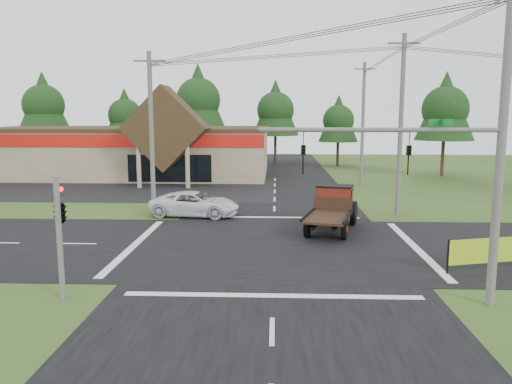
{
  "coord_description": "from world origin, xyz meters",
  "views": [
    {
      "loc": [
        0.08,
        -24.25,
        6.48
      ],
      "look_at": [
        -1.02,
        3.49,
        2.2
      ],
      "focal_mm": 35.0,
      "sensor_mm": 36.0,
      "label": 1
    }
  ],
  "objects": [
    {
      "name": "utility_pole_n",
      "position": [
        8.0,
        22.0,
        5.74
      ],
      "size": [
        2.0,
        0.3,
        11.2
      ],
      "color": "#595651",
      "rests_on": "ground"
    },
    {
      "name": "tree_row_b",
      "position": [
        -20.0,
        42.0,
        6.7
      ],
      "size": [
        5.6,
        5.6,
        10.1
      ],
      "color": "#332316",
      "rests_on": "ground"
    },
    {
      "name": "tree_row_a",
      "position": [
        -30.0,
        40.0,
        8.05
      ],
      "size": [
        6.72,
        6.72,
        12.12
      ],
      "color": "#332316",
      "rests_on": "ground"
    },
    {
      "name": "utility_pole_nr",
      "position": [
        7.5,
        -7.5,
        5.64
      ],
      "size": [
        2.0,
        0.3,
        11.0
      ],
      "color": "#595651",
      "rests_on": "ground"
    },
    {
      "name": "tree_row_c",
      "position": [
        -10.0,
        41.0,
        8.72
      ],
      "size": [
        7.28,
        7.28,
        13.13
      ],
      "color": "#332316",
      "rests_on": "ground"
    },
    {
      "name": "tree_row_d",
      "position": [
        0.0,
        42.0,
        7.38
      ],
      "size": [
        6.16,
        6.16,
        11.11
      ],
      "color": "#332316",
      "rests_on": "ground"
    },
    {
      "name": "tree_side_ne",
      "position": [
        18.0,
        30.0,
        7.38
      ],
      "size": [
        6.16,
        6.16,
        11.11
      ],
      "color": "#332316",
      "rests_on": "ground"
    },
    {
      "name": "ground",
      "position": [
        0.0,
        0.0,
        0.0
      ],
      "size": [
        120.0,
        120.0,
        0.0
      ],
      "primitive_type": "plane",
      "color": "#2D481A",
      "rests_on": "ground"
    },
    {
      "name": "roadside_banner",
      "position": [
        9.2,
        -3.65,
        0.74
      ],
      "size": [
        4.22,
        1.23,
        1.48
      ],
      "primitive_type": null,
      "rotation": [
        0.0,
        0.0,
        0.26
      ],
      "color": "#9FCB1B",
      "rests_on": "ground"
    },
    {
      "name": "antique_flatbed_truck",
      "position": [
        3.21,
        3.39,
        1.25
      ],
      "size": [
        3.79,
        6.39,
        2.51
      ],
      "primitive_type": null,
      "rotation": [
        0.0,
        0.0,
        -0.27
      ],
      "color": "#4E170B",
      "rests_on": "ground"
    },
    {
      "name": "parking_apron",
      "position": [
        -14.0,
        19.0,
        0.01
      ],
      "size": [
        28.0,
        14.0,
        0.02
      ],
      "primitive_type": "cube",
      "color": "black",
      "rests_on": "ground"
    },
    {
      "name": "traffic_signal_mast",
      "position": [
        5.82,
        -7.5,
        4.43
      ],
      "size": [
        8.12,
        0.24,
        7.0
      ],
      "color": "#595651",
      "rests_on": "ground"
    },
    {
      "name": "road_ew",
      "position": [
        0.0,
        0.0,
        0.01
      ],
      "size": [
        120.0,
        12.0,
        0.02
      ],
      "primitive_type": "cube",
      "color": "black",
      "rests_on": "ground"
    },
    {
      "name": "traffic_signal_corner",
      "position": [
        -7.5,
        -7.32,
        3.52
      ],
      "size": [
        0.53,
        2.48,
        4.4
      ],
      "color": "#595651",
      "rests_on": "ground"
    },
    {
      "name": "white_pickup",
      "position": [
        -5.15,
        7.4,
        0.79
      ],
      "size": [
        5.97,
        3.26,
        1.59
      ],
      "primitive_type": "imported",
      "rotation": [
        0.0,
        0.0,
        1.46
      ],
      "color": "white",
      "rests_on": "ground"
    },
    {
      "name": "tree_row_e",
      "position": [
        8.0,
        40.0,
        6.03
      ],
      "size": [
        5.04,
        5.04,
        9.09
      ],
      "color": "#332316",
      "rests_on": "ground"
    },
    {
      "name": "cvs_building",
      "position": [
        -15.7,
        29.57,
        2.78
      ],
      "size": [
        30.4,
        18.2,
        9.19
      ],
      "color": "gray",
      "rests_on": "ground"
    },
    {
      "name": "road_ns",
      "position": [
        0.0,
        0.0,
        0.01
      ],
      "size": [
        12.0,
        120.0,
        0.02
      ],
      "primitive_type": "cube",
      "color": "black",
      "rests_on": "ground"
    },
    {
      "name": "utility_pole_ne",
      "position": [
        8.0,
        8.0,
        5.89
      ],
      "size": [
        2.0,
        0.3,
        11.5
      ],
      "color": "#595651",
      "rests_on": "ground"
    },
    {
      "name": "utility_pole_nw",
      "position": [
        -8.0,
        8.0,
        5.39
      ],
      "size": [
        2.0,
        0.3,
        10.5
      ],
      "color": "#595651",
      "rests_on": "ground"
    }
  ]
}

